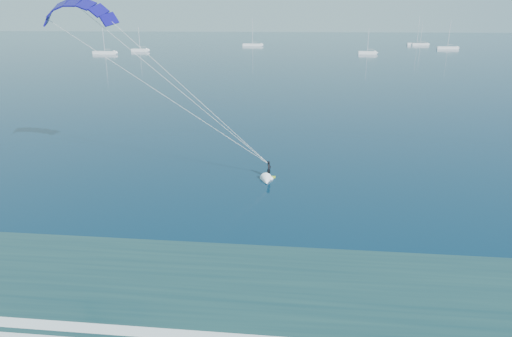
{
  "coord_description": "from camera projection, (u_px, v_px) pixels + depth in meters",
  "views": [
    {
      "loc": [
        7.56,
        -8.38,
        14.72
      ],
      "look_at": [
        3.82,
        26.39,
        2.99
      ],
      "focal_mm": 32.0,
      "sensor_mm": 36.0,
      "label": 1
    }
  ],
  "objects": [
    {
      "name": "sailboat_4",
      "position": [
        420.0,
        44.0,
        240.38
      ],
      "size": [
        8.49,
        2.4,
        11.58
      ],
      "color": "white",
      "rests_on": "ground"
    },
    {
      "name": "sailboat_2",
      "position": [
        253.0,
        45.0,
        234.41
      ],
      "size": [
        10.1,
        2.4,
        13.43
      ],
      "color": "white",
      "rests_on": "ground"
    },
    {
      "name": "sailboat_7",
      "position": [
        417.0,
        44.0,
        241.07
      ],
      "size": [
        10.02,
        2.4,
        14.6
      ],
      "color": "white",
      "rests_on": "ground"
    },
    {
      "name": "kitesurfer_rig",
      "position": [
        175.0,
        87.0,
        40.2
      ],
      "size": [
        21.05,
        5.23,
        17.16
      ],
      "color": "#B3E61B",
      "rests_on": "ground"
    },
    {
      "name": "sailboat_1",
      "position": [
        140.0,
        50.0,
        197.7
      ],
      "size": [
        7.32,
        2.4,
        10.25
      ],
      "color": "white",
      "rests_on": "ground"
    },
    {
      "name": "sailboat_5",
      "position": [
        447.0,
        48.0,
        212.45
      ],
      "size": [
        9.56,
        2.4,
        12.94
      ],
      "color": "white",
      "rests_on": "ground"
    },
    {
      "name": "sailboat_3",
      "position": [
        367.0,
        53.0,
        184.09
      ],
      "size": [
        7.13,
        2.4,
        10.11
      ],
      "color": "white",
      "rests_on": "ground"
    },
    {
      "name": "sailboat_0",
      "position": [
        105.0,
        52.0,
        184.28
      ],
      "size": [
        9.49,
        2.4,
        12.8
      ],
      "color": "white",
      "rests_on": "ground"
    }
  ]
}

